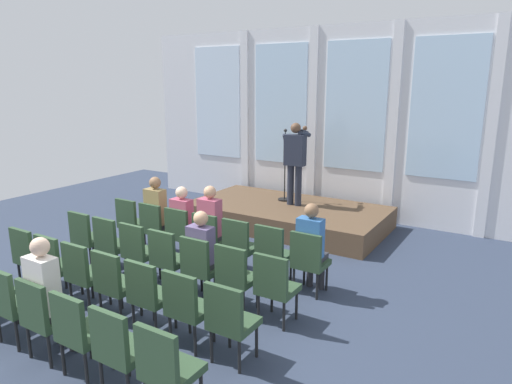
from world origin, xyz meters
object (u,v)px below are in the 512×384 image
Objects in this scene: audience_r0_c2 at (184,219)px; chair_r3_c4 at (79,329)px; audience_r1_c4 at (203,251)px; chair_r2_c3 at (114,281)px; chair_r2_c0 at (30,254)px; chair_r2_c6 at (230,318)px; chair_r3_c2 at (12,301)px; chair_r2_c5 at (187,304)px; audience_r0_c1 at (158,212)px; chair_r1_c1 at (111,242)px; chair_r1_c4 at (200,265)px; chair_r1_c3 at (168,257)px; chair_r0_c1 at (155,226)px; chair_r3_c3 at (44,314)px; chair_r3_c6 at (166,366)px; audience_r0_c3 at (212,223)px; chair_r0_c5 at (273,251)px; chair_r1_c6 at (275,284)px; chair_r2_c4 at (149,292)px; chair_r0_c0 at (131,220)px; audience_r3_c3 at (48,291)px; chair_r1_c2 at (138,249)px; speaker at (295,158)px; chair_r0_c2 at (181,231)px; audience_r0_c6 at (312,244)px; chair_r0_c3 at (209,237)px; chair_r3_c5 at (120,346)px; chair_r1_c0 at (86,235)px; chair_r0_c4 at (239,244)px; mic_stand at (285,185)px; chair_r2_c2 at (84,271)px; chair_r2_c1 at (56,262)px; chair_r0_c6 at (309,259)px.

audience_r0_c2 reaches higher than chair_r3_c4.
audience_r1_c4 reaches higher than chair_r2_c3.
chair_r2_c6 is (3.50, 0.00, 0.00)m from chair_r2_c0.
chair_r2_c3 is at bearing 59.00° from chair_r3_c2.
chair_r2_c0 is 1.52m from chair_r3_c2.
audience_r0_c1 is at bearing 139.12° from chair_r2_c5.
audience_r0_c2 is 2.12m from chair_r2_c3.
chair_r2_c6 and chair_r3_c4 have the same top height.
chair_r1_c4 is (1.75, 0.00, 0.00)m from chair_r1_c1.
chair_r1_c3 is 2.03m from chair_r3_c4.
chair_r0_c1 is 1.00× the size of chair_r1_c3.
chair_r3_c3 is 1.75m from chair_r3_c6.
chair_r0_c5 is (1.17, -0.08, -0.22)m from audience_r0_c3.
chair_r1_c6 is 1.00× the size of chair_r2_c4.
chair_r2_c0 is at bearing 180.00° from chair_r2_c4.
chair_r0_c0 is 2.51m from audience_r1_c4.
chair_r2_c0 is 1.98m from audience_r3_c3.
speaker is at bearing 79.83° from chair_r1_c2.
chair_r2_c0 is 1.00× the size of chair_r3_c2.
audience_r0_c1 is 0.63m from chair_r0_c2.
audience_r0_c6 is 2.35m from chair_r2_c4.
chair_r0_c1 is 1.00× the size of chair_r1_c4.
audience_r0_c3 reaches higher than chair_r1_c2.
chair_r2_c6 is (1.75, -1.94, 0.00)m from chair_r0_c3.
chair_r1_c6 is at bearing -90.00° from audience_r0_c6.
chair_r2_c0 and chair_r3_c2 have the same top height.
chair_r2_c0 is at bearing 161.59° from chair_r3_c5.
chair_r0_c3 is 2.27m from chair_r2_c5.
audience_r0_c2 reaches higher than chair_r1_c0.
chair_r0_c4 is at bearing 22.59° from chair_r1_c0.
audience_r0_c3 is 2.35m from chair_r2_c5.
chair_r1_c0 is 3.08m from chair_r2_c5.
chair_r0_c3 is (0.26, -3.05, -0.24)m from mic_stand.
chair_r0_c0 and chair_r1_c4 have the same top height.
chair_r2_c2 is 1.00× the size of chair_r2_c4.
chair_r0_c4 is at bearing -4.07° from audience_r0_c2.
speaker reaches higher than chair_r2_c1.
chair_r3_c2 is (-0.58, -2.99, -0.22)m from audience_r0_c3.
chair_r1_c1 is at bearing 180.00° from chair_r1_c4.
chair_r0_c6 is 1.00× the size of chair_r1_c4.
chair_r2_c6 is (2.92, -0.97, 0.00)m from chair_r1_c1.
audience_r0_c3 is 1.46× the size of chair_r2_c0.
chair_r2_c4 is 1.17m from chair_r2_c6.
chair_r3_c5 is at bearing -121.00° from chair_r2_c6.
chair_r2_c4 is (2.34, -0.97, 0.00)m from chair_r1_c0.
audience_r0_c6 is at bearing 90.00° from chair_r0_c6.
chair_r2_c2 is at bearing -98.12° from speaker.
audience_r1_c4 is 0.93× the size of audience_r3_c3.
audience_r3_c3 is at bearing -90.00° from chair_r1_c3.
mic_stand is 1.12× the size of audience_r0_c1.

